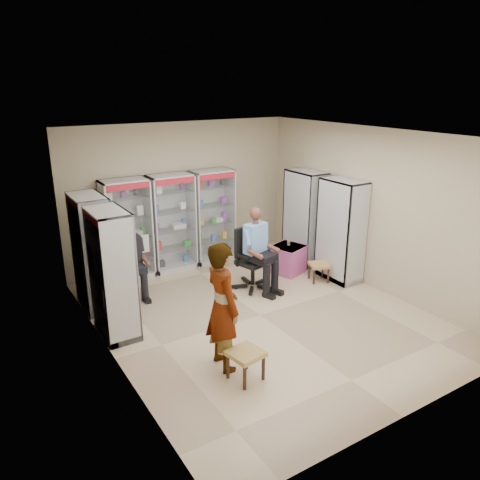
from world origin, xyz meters
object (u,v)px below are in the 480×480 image
cabinet_left_near (113,274)px  pink_trunk (288,259)px  cabinet_back_right (213,216)px  cabinet_right_near (341,231)px  office_chair (253,259)px  seated_shopkeeper (254,252)px  cabinet_back_left (127,230)px  woven_stool_a (319,272)px  woven_stool_b (246,365)px  standing_man (223,307)px  cabinet_right_far (305,217)px  wooden_chair (130,270)px  cabinet_left_far (93,253)px  cabinet_back_mid (172,223)px

cabinet_left_near → pink_trunk: size_ratio=3.38×
cabinet_back_right → cabinet_left_near: size_ratio=1.00×
cabinet_right_near → office_chair: cabinet_right_near is taller
seated_shopkeeper → cabinet_left_near: bearing=171.0°
cabinet_left_near → cabinet_back_left: bearing=155.4°
woven_stool_a → woven_stool_b: (-2.97, -1.97, 0.03)m
cabinet_back_right → pink_trunk: size_ratio=3.38×
cabinet_back_right → standing_man: 4.13m
cabinet_back_left → cabinet_right_near: 4.18m
cabinet_back_right → cabinet_right_far: 1.98m
seated_shopkeeper → woven_stool_b: 2.93m
wooden_chair → seated_shopkeeper: bearing=-26.7°
cabinet_back_left → standing_man: bearing=-89.5°
cabinet_back_left → woven_stool_b: cabinet_back_left is taller
cabinet_left_far → standing_man: size_ratio=1.11×
cabinet_back_mid → cabinet_back_right: 0.95m
seated_shopkeeper → standing_man: size_ratio=0.83×
cabinet_back_left → standing_man: size_ratio=1.11×
cabinet_right_near → pink_trunk: 1.25m
woven_stool_b → cabinet_back_left: bearing=91.8°
cabinet_back_left → cabinet_back_mid: 0.95m
cabinet_right_near → wooden_chair: cabinet_right_near is taller
cabinet_back_mid → woven_stool_a: 3.14m
office_chair → cabinet_right_near: bearing=-31.0°
cabinet_back_left → cabinet_left_far: 1.32m
pink_trunk → woven_stool_b: bearing=-135.8°
cabinet_back_left → cabinet_left_near: 2.23m
wooden_chair → pink_trunk: size_ratio=1.59×
cabinet_right_near → cabinet_left_near: (-4.46, 0.20, 0.00)m
cabinet_back_mid → seated_shopkeeper: (0.86, -1.77, -0.25)m
woven_stool_b → cabinet_right_near: bearing=28.9°
cabinet_back_left → pink_trunk: 3.28m
cabinet_back_mid → wooden_chair: (-1.20, -0.73, -0.53)m
cabinet_left_far → woven_stool_b: bearing=18.4°
office_chair → cabinet_left_far: bearing=149.5°
cabinet_back_mid → woven_stool_a: size_ratio=5.50×
standing_man → cabinet_left_far: bearing=22.1°
cabinet_right_far → standing_man: 4.33m
pink_trunk → office_chair: bearing=-165.8°
office_chair → cabinet_back_mid: bearing=102.3°
cabinet_back_left → office_chair: size_ratio=1.69×
woven_stool_b → standing_man: 0.82m
cabinet_left_far → cabinet_back_right: bearing=108.2°
wooden_chair → office_chair: size_ratio=0.80×
cabinet_left_near → cabinet_back_right: bearing=125.7°
cabinet_back_right → cabinet_back_left: bearing=180.0°
cabinet_right_near → standing_man: bearing=112.5°
cabinet_right_far → woven_stool_b: bearing=131.2°
wooden_chair → standing_man: (0.28, -2.95, 0.43)m
cabinet_left_far → standing_man: cabinet_left_far is taller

